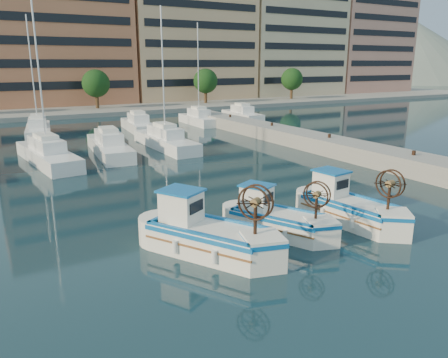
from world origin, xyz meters
TOP-DOWN VIEW (x-y plane):
  - ground at (0.00, 0.00)m, footprint 300.00×300.00m
  - quay at (13.00, 8.00)m, footprint 3.00×60.00m
  - waterfront at (9.23, 65.04)m, footprint 180.00×40.00m
  - hill_east at (140.00, 110.00)m, footprint 160.00×160.00m
  - yacht_marina at (-2.93, 27.34)m, footprint 37.39×23.42m
  - fishing_boat_a at (-4.76, 1.43)m, footprint 4.02×4.99m
  - fishing_boat_b at (-1.25, 1.75)m, footprint 3.26×4.28m
  - fishing_boat_c at (2.42, 1.24)m, footprint 2.45×4.70m

SIDE VIEW (x-z plane):
  - ground at x=0.00m, z-range 0.00..0.00m
  - hill_east at x=140.00m, z-range -25.00..25.00m
  - yacht_marina at x=-2.93m, z-range -5.22..6.28m
  - quay at x=13.00m, z-range 0.00..1.20m
  - fishing_boat_b at x=-1.25m, z-range -0.58..2.00m
  - fishing_boat_c at x=2.42m, z-range -0.64..2.22m
  - fishing_boat_a at x=-4.76m, z-range -0.68..2.35m
  - waterfront at x=9.23m, z-range -1.70..23.90m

